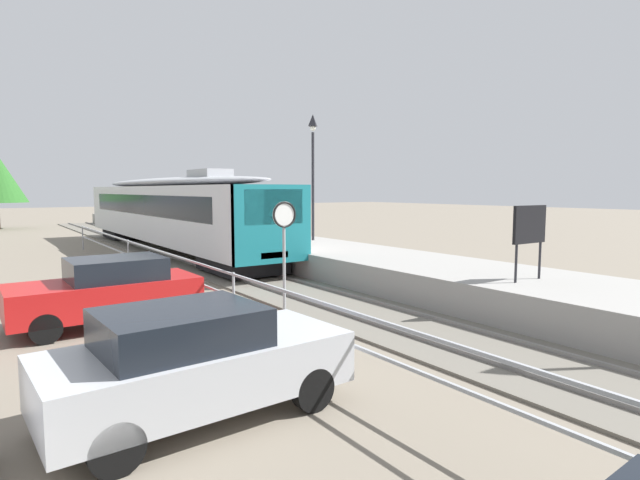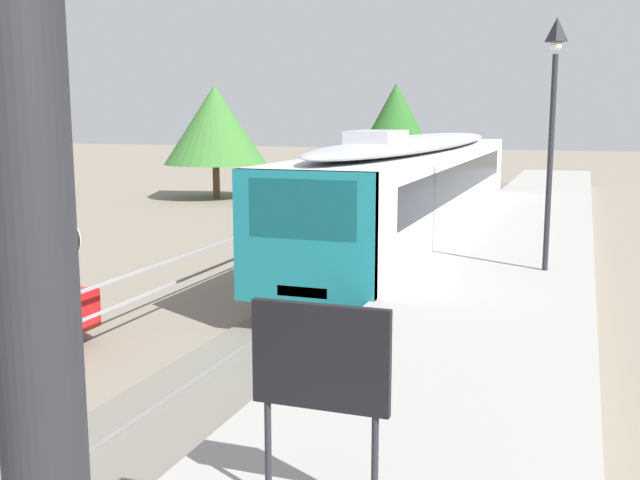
# 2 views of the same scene
# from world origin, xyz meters

# --- Properties ---
(ground_plane) EXTENTS (160.00, 160.00, 0.00)m
(ground_plane) POSITION_xyz_m (-3.00, 22.00, 0.00)
(ground_plane) COLOR slate
(track_rails) EXTENTS (3.20, 60.00, 0.14)m
(track_rails) POSITION_xyz_m (0.00, 22.00, 0.03)
(track_rails) COLOR #6B665B
(track_rails) RESTS_ON ground
(commuter_train) EXTENTS (2.82, 20.84, 3.74)m
(commuter_train) POSITION_xyz_m (0.00, 26.28, 2.15)
(commuter_train) COLOR silver
(commuter_train) RESTS_ON track_rails
(station_platform) EXTENTS (3.90, 60.00, 0.90)m
(station_platform) POSITION_xyz_m (3.25, 22.00, 0.45)
(station_platform) COLOR #999691
(station_platform) RESTS_ON ground
(platform_lamp_mid_platform) EXTENTS (0.34, 0.34, 5.35)m
(platform_lamp_mid_platform) POSITION_xyz_m (4.17, 19.94, 4.62)
(platform_lamp_mid_platform) COLOR #232328
(platform_lamp_mid_platform) RESTS_ON station_platform
(platform_notice_board) EXTENTS (1.20, 0.08, 1.80)m
(platform_notice_board) POSITION_xyz_m (2.89, 8.83, 2.19)
(platform_notice_board) COLOR #232328
(platform_notice_board) RESTS_ON station_platform
(speed_limit_sign) EXTENTS (0.61, 0.10, 2.81)m
(speed_limit_sign) POSITION_xyz_m (-2.07, 11.86, 2.12)
(speed_limit_sign) COLOR #9EA0A5
(speed_limit_sign) RESTS_ON ground
(carpark_fence) EXTENTS (0.06, 36.06, 1.25)m
(carpark_fence) POSITION_xyz_m (-3.30, 12.00, 0.91)
(carpark_fence) COLOR #9EA0A5
(carpark_fence) RESTS_ON ground
(tree_behind_carpark) EXTENTS (5.29, 5.29, 5.80)m
(tree_behind_carpark) POSITION_xyz_m (-13.10, 37.83, 3.79)
(tree_behind_carpark) COLOR brown
(tree_behind_carpark) RESTS_ON ground
(tree_behind_station_far) EXTENTS (4.49, 4.49, 6.24)m
(tree_behind_station_far) POSITION_xyz_m (-6.23, 48.46, 4.16)
(tree_behind_station_far) COLOR brown
(tree_behind_station_far) RESTS_ON ground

